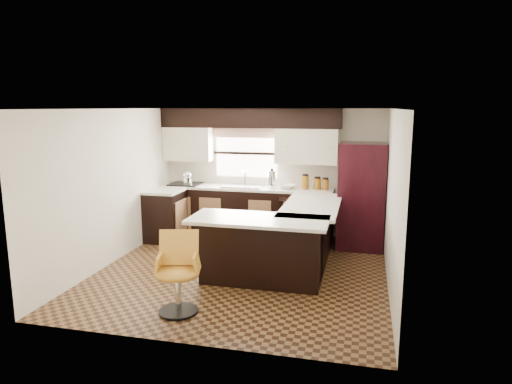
% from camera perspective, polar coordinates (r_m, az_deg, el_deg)
% --- Properties ---
extents(floor, '(4.40, 4.40, 0.00)m').
position_cam_1_polar(floor, '(6.95, -1.72, -9.84)').
color(floor, '#49301A').
rests_on(floor, ground).
extents(ceiling, '(4.40, 4.40, 0.00)m').
position_cam_1_polar(ceiling, '(6.51, -1.84, 10.35)').
color(ceiling, silver).
rests_on(ceiling, wall_back).
extents(wall_back, '(4.40, 0.00, 4.40)m').
position_cam_1_polar(wall_back, '(8.74, 2.00, 2.52)').
color(wall_back, beige).
rests_on(wall_back, floor).
extents(wall_front, '(4.40, 0.00, 4.40)m').
position_cam_1_polar(wall_front, '(4.60, -9.02, -5.03)').
color(wall_front, beige).
rests_on(wall_front, floor).
extents(wall_left, '(0.00, 4.40, 4.40)m').
position_cam_1_polar(wall_left, '(7.45, -17.56, 0.62)').
color(wall_left, beige).
rests_on(wall_left, floor).
extents(wall_right, '(0.00, 4.40, 4.40)m').
position_cam_1_polar(wall_right, '(6.41, 16.64, -0.88)').
color(wall_right, beige).
rests_on(wall_right, floor).
extents(base_cab_back, '(3.30, 0.60, 0.90)m').
position_cam_1_polar(base_cab_back, '(8.69, -1.33, -2.55)').
color(base_cab_back, black).
rests_on(base_cab_back, floor).
extents(base_cab_left, '(0.60, 0.70, 0.90)m').
position_cam_1_polar(base_cab_left, '(8.55, -11.26, -2.99)').
color(base_cab_left, black).
rests_on(base_cab_left, floor).
extents(counter_back, '(3.30, 0.60, 0.04)m').
position_cam_1_polar(counter_back, '(8.60, -1.35, 0.52)').
color(counter_back, silver).
rests_on(counter_back, base_cab_back).
extents(counter_left, '(0.60, 0.70, 0.04)m').
position_cam_1_polar(counter_left, '(8.45, -11.37, 0.13)').
color(counter_left, silver).
rests_on(counter_left, base_cab_left).
extents(soffit, '(3.40, 0.35, 0.36)m').
position_cam_1_polar(soffit, '(8.58, -0.84, 9.21)').
color(soffit, black).
rests_on(soffit, wall_back).
extents(upper_cab_left, '(0.94, 0.35, 0.64)m').
position_cam_1_polar(upper_cab_left, '(8.98, -8.44, 5.97)').
color(upper_cab_left, beige).
rests_on(upper_cab_left, wall_back).
extents(upper_cab_right, '(1.14, 0.35, 0.64)m').
position_cam_1_polar(upper_cab_right, '(8.40, 6.36, 5.71)').
color(upper_cab_right, beige).
rests_on(upper_cab_right, wall_back).
extents(window_pane, '(1.20, 0.02, 0.90)m').
position_cam_1_polar(window_pane, '(8.79, -1.21, 4.87)').
color(window_pane, white).
rests_on(window_pane, wall_back).
extents(valance, '(1.30, 0.06, 0.18)m').
position_cam_1_polar(valance, '(8.72, -1.29, 7.39)').
color(valance, '#D19B93').
rests_on(valance, wall_back).
extents(sink, '(0.75, 0.45, 0.03)m').
position_cam_1_polar(sink, '(8.59, -1.70, 0.75)').
color(sink, '#B2B2B7').
rests_on(sink, counter_back).
extents(dishwasher, '(0.58, 0.03, 0.78)m').
position_cam_1_polar(dishwasher, '(8.23, 4.92, -3.48)').
color(dishwasher, black).
rests_on(dishwasher, floor).
extents(cooktop, '(0.58, 0.50, 0.02)m').
position_cam_1_polar(cooktop, '(8.95, -8.83, 1.02)').
color(cooktop, black).
rests_on(cooktop, counter_back).
extents(peninsula_long, '(0.60, 1.95, 0.90)m').
position_cam_1_polar(peninsula_long, '(7.23, 6.49, -5.34)').
color(peninsula_long, black).
rests_on(peninsula_long, floor).
extents(peninsula_return, '(1.65, 0.60, 0.90)m').
position_cam_1_polar(peninsula_return, '(6.40, 0.70, -7.41)').
color(peninsula_return, black).
rests_on(peninsula_return, floor).
extents(counter_pen_long, '(0.84, 1.95, 0.04)m').
position_cam_1_polar(counter_pen_long, '(7.11, 6.97, -1.70)').
color(counter_pen_long, silver).
rests_on(counter_pen_long, peninsula_long).
extents(counter_pen_return, '(1.89, 0.84, 0.04)m').
position_cam_1_polar(counter_pen_return, '(6.19, 0.34, -3.48)').
color(counter_pen_return, silver).
rests_on(counter_pen_return, peninsula_return).
extents(refrigerator, '(0.78, 0.75, 1.83)m').
position_cam_1_polar(refrigerator, '(8.08, 13.02, -0.47)').
color(refrigerator, black).
rests_on(refrigerator, floor).
extents(bar_chair, '(0.63, 0.63, 0.97)m').
position_cam_1_polar(bar_chair, '(5.54, -9.82, -10.07)').
color(bar_chair, gold).
rests_on(bar_chair, floor).
extents(kettle, '(0.20, 0.20, 0.27)m').
position_cam_1_polar(kettle, '(8.91, -8.59, 1.94)').
color(kettle, silver).
rests_on(kettle, cooktop).
extents(percolator, '(0.14, 0.14, 0.33)m').
position_cam_1_polar(percolator, '(8.45, 1.98, 1.62)').
color(percolator, silver).
rests_on(percolator, counter_back).
extents(mixing_bowl, '(0.34, 0.34, 0.08)m').
position_cam_1_polar(mixing_bowl, '(8.42, 3.86, 0.70)').
color(mixing_bowl, white).
rests_on(mixing_bowl, counter_back).
extents(canister_large, '(0.14, 0.14, 0.24)m').
position_cam_1_polar(canister_large, '(8.38, 6.15, 1.20)').
color(canister_large, '#895515').
rests_on(canister_large, counter_back).
extents(canister_med, '(0.13, 0.13, 0.21)m').
position_cam_1_polar(canister_med, '(8.36, 7.66, 1.00)').
color(canister_med, '#895515').
rests_on(canister_med, counter_back).
extents(canister_small, '(0.12, 0.12, 0.19)m').
position_cam_1_polar(canister_small, '(8.35, 8.67, 0.92)').
color(canister_small, '#895515').
rests_on(canister_small, counter_back).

